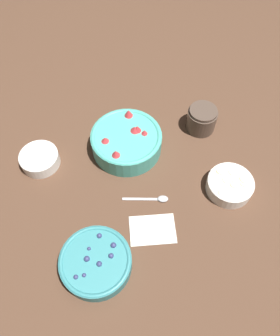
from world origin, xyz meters
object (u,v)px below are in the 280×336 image
at_px(bowl_strawberries, 126,140).
at_px(bowl_bananas, 230,185).
at_px(jar_chocolate, 201,120).
at_px(bowl_blueberries, 96,262).
at_px(bowl_cream, 39,158).

height_order(bowl_strawberries, bowl_bananas, bowl_strawberries).
bearing_deg(bowl_strawberries, jar_chocolate, 1.14).
height_order(bowl_blueberries, jar_chocolate, jar_chocolate).
relative_size(bowl_blueberries, bowl_cream, 1.55).
xyz_separation_m(bowl_blueberries, jar_chocolate, (0.46, 0.35, 0.01)).
relative_size(bowl_strawberries, jar_chocolate, 2.27).
bearing_deg(bowl_cream, bowl_bananas, -27.90).
distance_m(bowl_cream, jar_chocolate, 0.55).
xyz_separation_m(bowl_bananas, bowl_cream, (-0.53, 0.28, 0.00)).
relative_size(bowl_bananas, bowl_cream, 1.13).
distance_m(bowl_blueberries, bowl_cream, 0.39).
xyz_separation_m(bowl_strawberries, bowl_blueberries, (-0.19, -0.34, -0.01)).
relative_size(bowl_strawberries, bowl_cream, 1.85).
bearing_deg(jar_chocolate, bowl_blueberries, -142.72).
relative_size(bowl_strawberries, bowl_blueberries, 1.20).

